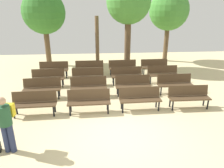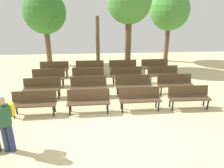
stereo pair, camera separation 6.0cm
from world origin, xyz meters
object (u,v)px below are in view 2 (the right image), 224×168
object	(u,v)px
bench_r2_c2	(127,74)
bench_r2_c3	(163,73)
bench_r0_c1	(89,100)
bench_r3_c1	(90,67)
bench_r3_c3	(155,66)
tree_2	(129,3)
bench_r0_c0	(34,102)
tree_0	(170,11)
bench_r1_c1	(89,85)
bench_r1_c0	(42,87)
bench_r2_c1	(88,76)
bench_r0_c2	(140,97)
tree_1	(45,13)
bench_r1_c3	(175,83)
tree_3	(98,41)
visitor_with_backpack	(5,121)
bench_r2_c0	(48,77)
bench_r3_c2	(123,67)
bench_r1_c2	(133,84)
bench_r0_c3	(189,96)
bench_r3_c0	(54,68)

from	to	relation	value
bench_r2_c2	bench_r2_c3	bearing A→B (deg)	0.89
bench_r0_c1	bench_r3_c1	xyz separation A→B (m)	(-0.08, 4.43, 0.00)
bench_r3_c3	tree_2	world-z (taller)	tree_2
bench_r0_c0	tree_0	size ratio (longest dim) A/B	0.33
bench_r1_c1	bench_r0_c0	bearing A→B (deg)	-144.45
bench_r1_c0	bench_r3_c1	distance (m)	3.56
bench_r1_c0	tree_2	xyz separation A→B (m)	(4.39, 4.49, 3.50)
bench_r1_c0	tree_2	bearing A→B (deg)	43.37
bench_r0_c1	bench_r2_c1	world-z (taller)	same
bench_r0_c2	bench_r3_c3	world-z (taller)	same
bench_r3_c1	bench_r2_c3	bearing A→B (deg)	-19.27
bench_r2_c1	tree_1	bearing A→B (deg)	123.27
tree_0	tree_2	world-z (taller)	tree_2
bench_r2_c2	bench_r1_c3	bearing A→B (deg)	-35.99
tree_1	tree_3	xyz separation A→B (m)	(3.35, -0.44, -1.79)
bench_r1_c3	tree_1	size ratio (longest dim) A/B	0.33
tree_1	tree_2	xyz separation A→B (m)	(5.26, -1.24, 0.60)
bench_r0_c1	visitor_with_backpack	bearing A→B (deg)	-136.44
bench_r2_c0	tree_3	distance (m)	4.75
bench_r1_c0	bench_r2_c0	size ratio (longest dim) A/B	1.00
bench_r3_c2	tree_3	world-z (taller)	tree_3
bench_r0_c1	tree_0	bearing A→B (deg)	53.32
bench_r0_c2	tree_1	xyz separation A→B (m)	(-4.88, 7.13, 2.90)
bench_r1_c3	bench_r2_c1	world-z (taller)	same
bench_r2_c0	bench_r2_c1	distance (m)	1.97
bench_r1_c2	bench_r1_c3	bearing A→B (deg)	-0.79
tree_0	visitor_with_backpack	size ratio (longest dim) A/B	2.96
tree_0	tree_3	world-z (taller)	tree_0
bench_r3_c2	bench_r1_c1	bearing A→B (deg)	-125.32
bench_r2_c2	bench_r3_c3	xyz separation A→B (m)	(1.88, 1.50, 0.00)
bench_r1_c1	bench_r1_c2	bearing A→B (deg)	-1.18
bench_r1_c0	tree_1	world-z (taller)	tree_1
bench_r1_c3	tree_1	world-z (taller)	tree_1
bench_r1_c2	bench_r3_c2	world-z (taller)	same
bench_r2_c2	tree_2	distance (m)	4.62
bench_r0_c0	bench_r2_c1	world-z (taller)	same
bench_r1_c1	bench_r0_c1	bearing A→B (deg)	-90.86
tree_3	visitor_with_backpack	xyz separation A→B (m)	(-2.55, -8.88, -0.68)
bench_r2_c2	tree_3	size ratio (longest dim) A/B	0.50
bench_r0_c0	bench_r1_c0	bearing A→B (deg)	90.65
tree_1	tree_2	distance (m)	5.44
bench_r0_c1	visitor_with_backpack	distance (m)	3.03
bench_r0_c1	tree_0	world-z (taller)	tree_0
bench_r0_c2	bench_r0_c3	world-z (taller)	same
bench_r1_c2	bench_r3_c1	xyz separation A→B (m)	(-2.02, 2.87, 0.00)
bench_r1_c1	bench_r3_c0	size ratio (longest dim) A/B	1.01
bench_r1_c1	bench_r1_c2	world-z (taller)	same
bench_r3_c3	tree_0	distance (m)	4.61
bench_r0_c2	bench_r3_c1	bearing A→B (deg)	113.72
tree_3	tree_2	bearing A→B (deg)	-22.87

